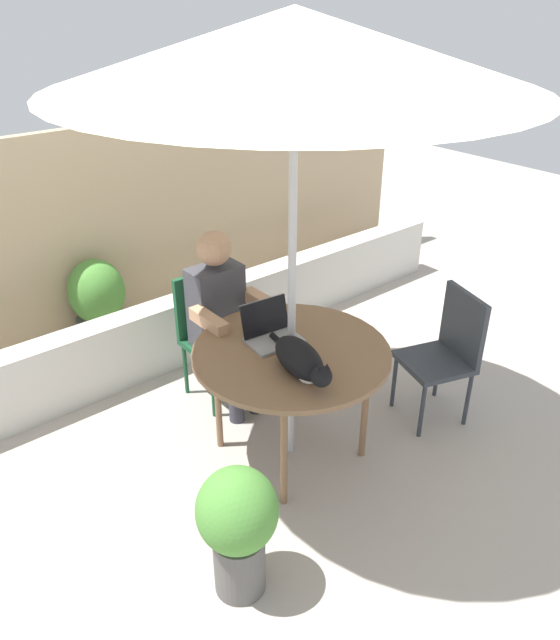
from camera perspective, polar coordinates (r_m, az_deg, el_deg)
The scene contains 12 objects.
ground_plane at distance 3.89m, azimuth 0.95°, elevation -11.89°, with size 14.00×14.00×0.00m, color #ADA399.
fence_back at distance 5.03m, azimuth -14.64°, elevation 7.98°, with size 5.99×0.08×1.64m, color tan.
planter_wall_low at distance 4.64m, azimuth -9.59°, elevation -1.01°, with size 5.39×0.20×0.51m, color beige.
patio_table at distance 3.49m, azimuth 1.04°, elevation -3.53°, with size 1.12×1.12×0.72m.
patio_umbrella at distance 2.95m, azimuth 1.35°, elevation 23.81°, with size 2.28×2.28×2.45m.
chair_occupied at distance 4.15m, azimuth -6.45°, elevation -0.61°, with size 0.40×0.40×0.87m.
chair_empty at distance 4.04m, azimuth 15.24°, elevation -2.44°, with size 0.51×0.51×0.87m.
person_seated at distance 3.95m, azimuth -5.32°, elevation 0.67°, with size 0.48×0.48×1.21m.
laptop at distance 3.54m, azimuth -1.00°, elevation -0.78°, with size 0.33×0.28×0.21m.
cat at distance 3.22m, azimuth 1.99°, elevation -3.77°, with size 0.27×0.64×0.17m.
potted_plant_near_fence at distance 2.91m, azimuth -3.93°, elevation -18.30°, with size 0.37×0.37×0.70m.
potted_plant_by_chair at distance 4.90m, azimuth -16.44°, elevation 1.50°, with size 0.42×0.42×0.73m.
Camera 1 is at (-1.91, -2.23, 2.55)m, focal length 34.59 mm.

